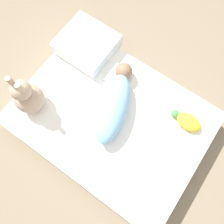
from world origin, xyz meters
TOP-DOWN VIEW (x-y plane):
  - ground_plane at (0.00, 0.00)m, footprint 12.00×12.00m
  - bed_mattress at (0.00, 0.00)m, footprint 1.26×0.93m
  - burp_cloth at (0.12, -0.27)m, footprint 0.17×0.16m
  - swaddled_baby at (0.02, -0.06)m, footprint 0.34×0.58m
  - pillow at (0.45, -0.33)m, footprint 0.38×0.35m
  - bunny_plush at (0.48, 0.23)m, footprint 0.19×0.19m
  - turtle_plush at (-0.43, -0.25)m, footprint 0.21×0.11m

SIDE VIEW (x-z plane):
  - ground_plane at x=0.00m, z-range 0.00..0.00m
  - bed_mattress at x=0.00m, z-range 0.00..0.18m
  - burp_cloth at x=0.12m, z-range 0.18..0.20m
  - turtle_plush at x=-0.43m, z-range 0.18..0.25m
  - pillow at x=0.45m, z-range 0.18..0.29m
  - swaddled_baby at x=0.02m, z-range 0.18..0.34m
  - bunny_plush at x=0.48m, z-range 0.14..0.48m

